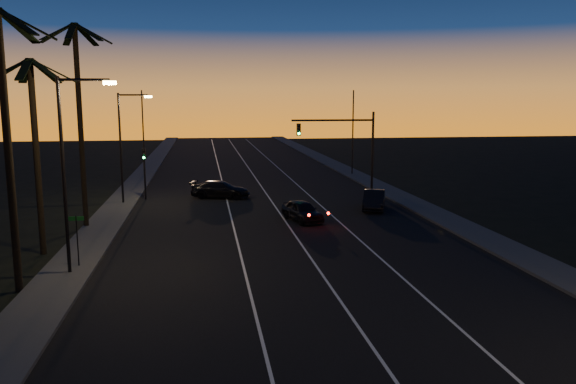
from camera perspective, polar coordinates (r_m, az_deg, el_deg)
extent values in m
cube|color=black|center=(37.27, -1.04, -3.01)|extent=(20.00, 170.00, 0.01)
cube|color=#373735|center=(37.49, -18.30, -3.30)|extent=(2.40, 170.00, 0.16)
cube|color=#373735|center=(40.26, 14.98, -2.30)|extent=(2.40, 170.00, 0.16)
cube|color=silver|center=(37.00, -5.66, -3.13)|extent=(0.12, 160.00, 0.01)
cube|color=silver|center=(37.33, -0.28, -2.97)|extent=(0.12, 160.00, 0.01)
cube|color=silver|center=(37.99, 4.96, -2.79)|extent=(0.12, 160.00, 0.01)
cylinder|color=black|center=(25.42, -26.52, 3.34)|extent=(0.32, 0.32, 11.50)
cube|color=black|center=(25.45, -24.93, 15.18)|extent=(2.18, 0.92, 1.18)
cube|color=black|center=(26.28, -25.78, 14.91)|extent=(1.25, 2.12, 1.18)
cube|color=black|center=(24.64, -25.95, 15.34)|extent=(1.95, 1.61, 1.18)
cylinder|color=black|center=(31.38, -24.16, 3.08)|extent=(0.32, 0.32, 10.00)
cube|color=black|center=(31.27, -22.73, 11.31)|extent=(2.18, 0.92, 1.18)
cube|color=black|center=(32.09, -23.47, 11.19)|extent=(1.25, 2.12, 1.18)
cube|color=black|center=(32.31, -25.09, 11.07)|extent=(1.34, 2.09, 1.18)
cube|color=black|center=(31.77, -26.44, 11.02)|extent=(2.18, 0.82, 1.18)
cube|color=black|center=(30.85, -26.53, 11.09)|extent=(1.90, 1.69, 1.18)
cube|color=black|center=(30.25, -25.21, 11.24)|extent=(0.45, 2.16, 1.18)
cube|color=black|center=(30.44, -23.48, 11.34)|extent=(1.95, 1.61, 1.18)
cylinder|color=black|center=(36.88, -20.33, 6.08)|extent=(0.32, 0.32, 12.50)
cube|color=black|center=(37.12, -19.15, 14.96)|extent=(2.18, 0.92, 1.18)
cube|color=black|center=(37.91, -19.86, 14.80)|extent=(1.25, 2.12, 1.18)
cube|color=black|center=(38.07, -21.27, 14.69)|extent=(1.34, 2.09, 1.18)
cube|color=black|center=(37.48, -22.37, 14.72)|extent=(2.18, 0.82, 1.18)
cube|color=black|center=(36.56, -22.35, 14.88)|extent=(1.90, 1.69, 1.18)
cube|color=black|center=(36.01, -21.15, 15.04)|extent=(0.45, 2.16, 1.18)
cube|color=black|center=(36.27, -19.70, 15.08)|extent=(1.95, 1.61, 1.18)
cylinder|color=black|center=(27.04, -21.82, 1.28)|extent=(0.16, 0.16, 9.00)
cylinder|color=black|center=(26.60, -20.05, 10.67)|extent=(2.20, 0.12, 0.12)
cube|color=#F8C963|center=(26.40, -17.65, 10.53)|extent=(0.55, 0.26, 0.16)
cylinder|color=black|center=(44.68, -16.63, 4.16)|extent=(0.16, 0.16, 8.50)
cylinder|color=black|center=(44.38, -15.46, 9.49)|extent=(2.20, 0.12, 0.12)
cube|color=#F8C963|center=(44.27, -14.02, 9.38)|extent=(0.55, 0.26, 0.16)
cylinder|color=black|center=(28.53, -20.59, -4.80)|extent=(0.06, 0.06, 2.60)
cube|color=#0C4D15|center=(28.29, -20.72, -2.54)|extent=(0.70, 0.03, 0.20)
cylinder|color=black|center=(48.46, 8.58, 3.93)|extent=(0.20, 0.20, 7.00)
cylinder|color=black|center=(47.37, 4.58, 7.28)|extent=(7.00, 0.16, 0.16)
cube|color=black|center=(46.82, 1.09, 6.36)|extent=(0.32, 0.28, 1.00)
sphere|color=black|center=(46.64, 1.13, 6.74)|extent=(0.20, 0.20, 0.20)
sphere|color=black|center=(46.66, 1.12, 6.35)|extent=(0.20, 0.20, 0.20)
sphere|color=#14FF59|center=(46.67, 1.12, 5.96)|extent=(0.20, 0.20, 0.20)
cylinder|color=black|center=(46.70, -14.36, 1.81)|extent=(0.14, 0.14, 4.20)
cube|color=black|center=(46.52, -14.44, 3.77)|extent=(0.28, 0.25, 0.90)
sphere|color=black|center=(46.35, -14.47, 4.09)|extent=(0.18, 0.18, 0.18)
sphere|color=black|center=(46.37, -14.45, 3.75)|extent=(0.18, 0.18, 0.18)
sphere|color=#14FF59|center=(46.40, -14.44, 3.41)|extent=(0.18, 0.18, 0.18)
cylinder|color=black|center=(61.50, -14.49, 5.80)|extent=(0.14, 0.14, 9.00)
cylinder|color=black|center=(60.30, 6.60, 5.97)|extent=(0.14, 0.14, 9.00)
imported|color=black|center=(37.32, 1.46, -1.92)|extent=(2.62, 4.28, 1.36)
sphere|color=#FF0F05|center=(34.89, 2.15, -2.36)|extent=(0.18, 0.18, 0.18)
sphere|color=#FF0F05|center=(35.50, 4.12, -2.17)|extent=(0.18, 0.18, 0.18)
imported|color=black|center=(41.74, 8.74, -0.79)|extent=(2.85, 4.51, 1.40)
imported|color=black|center=(46.38, -6.87, 0.26)|extent=(5.19, 3.14, 1.41)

